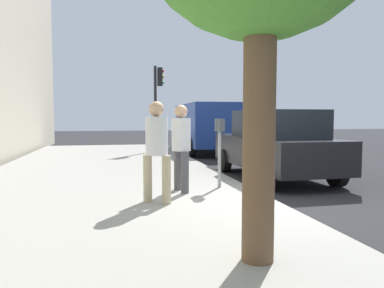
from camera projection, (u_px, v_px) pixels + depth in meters
ground_plane at (276, 209)px, 6.40m from camera, size 80.00×80.00×0.00m
sidewalk_slab at (98, 214)px, 5.76m from camera, size 28.00×6.00×0.15m
parking_meter at (220, 138)px, 7.52m from camera, size 0.36×0.12×1.41m
pedestrian_at_meter at (181, 142)px, 7.09m from camera, size 0.51×0.36×1.68m
pedestrian_bystander at (157, 144)px, 6.14m from camera, size 0.38×0.44×1.70m
parked_sedan_near at (275, 144)px, 9.52m from camera, size 4.43×2.03×1.77m
parked_van_far at (206, 125)px, 16.47m from camera, size 5.26×2.24×2.18m
traffic_signal at (158, 94)px, 15.55m from camera, size 0.24×0.44×3.60m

